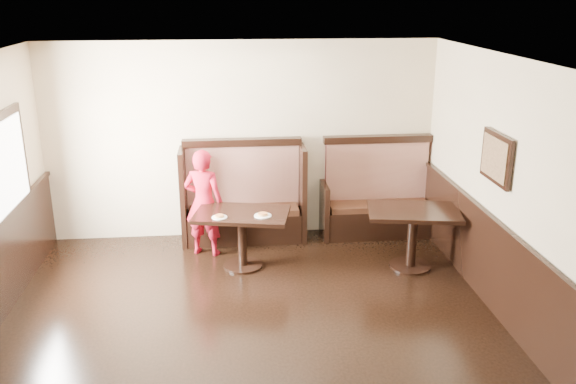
{
  "coord_description": "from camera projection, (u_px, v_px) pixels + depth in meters",
  "views": [
    {
      "loc": [
        -0.19,
        -4.94,
        3.45
      ],
      "look_at": [
        0.54,
        2.35,
        1.0
      ],
      "focal_mm": 38.0,
      "sensor_mm": 36.0,
      "label": 1
    }
  ],
  "objects": [
    {
      "name": "booth_neighbor",
      "position": [
        377.0,
        202.0,
        8.91
      ],
      "size": [
        1.65,
        0.72,
        1.45
      ],
      "color": "black",
      "rests_on": "ground"
    },
    {
      "name": "ground",
      "position": [
        256.0,
        372.0,
        5.77
      ],
      "size": [
        7.0,
        7.0,
        0.0
      ],
      "primitive_type": "plane",
      "color": "black",
      "rests_on": "ground"
    },
    {
      "name": "room_shell",
      "position": [
        222.0,
        296.0,
        5.8
      ],
      "size": [
        7.0,
        7.0,
        7.0
      ],
      "color": "beige",
      "rests_on": "ground"
    },
    {
      "name": "table_main",
      "position": [
        242.0,
        225.0,
        7.78
      ],
      "size": [
        1.3,
        0.96,
        0.75
      ],
      "rotation": [
        0.0,
        0.0,
        -0.21
      ],
      "color": "black",
      "rests_on": "ground"
    },
    {
      "name": "child",
      "position": [
        204.0,
        203.0,
        8.13
      ],
      "size": [
        0.62,
        0.5,
        1.47
      ],
      "primitive_type": "imported",
      "rotation": [
        0.0,
        0.0,
        2.82
      ],
      "color": "#AF1227",
      "rests_on": "ground"
    },
    {
      "name": "table_neighbor",
      "position": [
        413.0,
        225.0,
        7.76
      ],
      "size": [
        1.26,
        0.93,
        0.8
      ],
      "rotation": [
        0.0,
        0.0,
        -0.17
      ],
      "color": "black",
      "rests_on": "ground"
    },
    {
      "name": "pizza_plate_left",
      "position": [
        219.0,
        217.0,
        7.55
      ],
      "size": [
        0.19,
        0.19,
        0.04
      ],
      "color": "white",
      "rests_on": "table_main"
    },
    {
      "name": "pizza_plate_right",
      "position": [
        263.0,
        215.0,
        7.6
      ],
      "size": [
        0.22,
        0.22,
        0.04
      ],
      "color": "white",
      "rests_on": "table_main"
    },
    {
      "name": "booth_main",
      "position": [
        244.0,
        204.0,
        8.71
      ],
      "size": [
        1.75,
        0.72,
        1.45
      ],
      "color": "black",
      "rests_on": "ground"
    }
  ]
}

